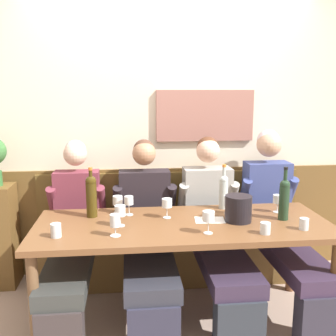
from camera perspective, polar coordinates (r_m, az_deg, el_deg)
ground_plane at (r=2.98m, az=2.58°, el=-22.93°), size 6.80×6.80×0.02m
room_wall_back at (r=3.56m, az=0.20°, el=6.96°), size 6.80×0.12×2.80m
wood_wainscot_panel at (r=3.69m, az=0.23°, el=-7.46°), size 6.80×0.03×0.97m
wall_bench at (r=3.56m, az=0.60°, el=-11.62°), size 2.37×0.42×0.94m
dining_table at (r=2.81m, az=2.21°, el=-9.59°), size 2.07×0.82×0.75m
person_left_seat at (r=3.10m, az=-13.73°, el=-8.99°), size 0.47×1.24×1.26m
person_right_seat at (r=3.08m, az=-3.08°, el=-8.96°), size 0.53×1.24×1.26m
person_center_left_seat at (r=3.17m, az=6.89°, el=-8.04°), size 0.52×1.24×1.28m
person_center_right_seat at (r=3.33m, az=15.93°, el=-6.85°), size 0.49×1.25×1.33m
ice_bucket at (r=2.82m, az=10.21°, el=-5.84°), size 0.19×0.19×0.19m
wine_bottle_clear_water at (r=2.91m, az=-11.11°, el=-3.87°), size 0.08×0.08×0.37m
wine_bottle_amber_mid at (r=2.92m, az=16.57°, el=-4.18°), size 0.07×0.07×0.39m
wine_bottle_green_tall at (r=3.10m, az=8.10°, el=-3.23°), size 0.07×0.07×0.35m
wine_glass_center_front at (r=3.09m, az=15.68°, el=-4.46°), size 0.07×0.07×0.14m
wine_glass_right_end at (r=2.56m, az=5.92°, el=-7.16°), size 0.08×0.08×0.15m
wine_glass_left_end at (r=2.93m, az=-5.73°, el=-4.87°), size 0.07×0.07×0.14m
wine_glass_mid_left at (r=2.70m, az=-7.00°, el=-6.35°), size 0.07×0.07×0.14m
wine_glass_near_bucket at (r=2.85m, az=-0.16°, el=-5.20°), size 0.07×0.07×0.14m
wine_glass_mid_right at (r=2.98m, az=8.90°, el=-4.89°), size 0.08×0.08×0.14m
wine_glass_center_rear at (r=3.01m, az=-7.34°, el=-4.84°), size 0.07×0.07×0.13m
wine_glass_by_bottle at (r=2.53m, az=-7.72°, el=-7.77°), size 0.07×0.07×0.14m
water_tumbler_center at (r=2.60m, az=-16.02°, el=-8.73°), size 0.07×0.07×0.09m
water_tumbler_right at (r=2.63m, az=14.00°, el=-8.51°), size 0.07×0.07×0.08m
water_tumbler_left at (r=2.79m, az=19.20°, el=-7.70°), size 0.06×0.06×0.08m
tasting_sheet_left_guest at (r=2.84m, az=6.10°, el=-7.54°), size 0.22×0.17×0.00m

